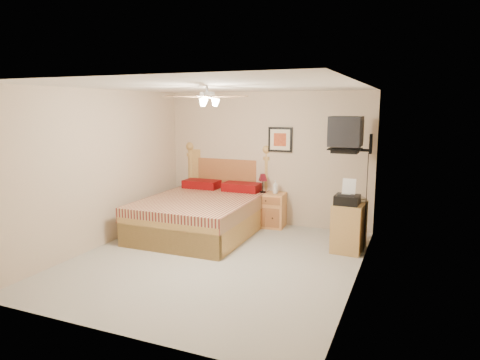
{
  "coord_description": "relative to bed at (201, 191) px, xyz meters",
  "views": [
    {
      "loc": [
        2.65,
        -5.39,
        2.23
      ],
      "look_at": [
        0.02,
        0.9,
        1.05
      ],
      "focal_mm": 32.0,
      "sensor_mm": 36.0,
      "label": 1
    }
  ],
  "objects": [
    {
      "name": "wall_front",
      "position": [
        0.82,
        -3.37,
        0.49
      ],
      "size": [
        4.0,
        0.04,
        2.5
      ],
      "primitive_type": "cube",
      "color": "tan",
      "rests_on": "ground"
    },
    {
      "name": "magazine_upper",
      "position": [
        2.55,
        0.31,
        0.03
      ],
      "size": [
        0.31,
        0.34,
        0.02
      ],
      "primitive_type": "imported",
      "rotation": [
        0.0,
        0.0,
        0.5
      ],
      "color": "gray",
      "rests_on": "magazine_lower"
    },
    {
      "name": "wall_tv",
      "position": [
        2.57,
        0.22,
        1.05
      ],
      "size": [
        0.56,
        0.46,
        0.58
      ],
      "primitive_type": null,
      "color": "black",
      "rests_on": "wall_right"
    },
    {
      "name": "nightstand",
      "position": [
        0.96,
        0.88,
        -0.44
      ],
      "size": [
        0.62,
        0.48,
        0.64
      ],
      "primitive_type": "cube",
      "rotation": [
        0.0,
        0.0,
        0.07
      ],
      "color": "#C78849",
      "rests_on": "ground"
    },
    {
      "name": "lotion_bottle",
      "position": [
        1.08,
        0.89,
        0.0
      ],
      "size": [
        0.12,
        0.12,
        0.25
      ],
      "primitive_type": "imported",
      "rotation": [
        0.0,
        0.0,
        -0.35
      ],
      "color": "silver",
      "rests_on": "nightstand"
    },
    {
      "name": "fax_machine",
      "position": [
        2.52,
        -0.01,
        0.18
      ],
      "size": [
        0.37,
        0.39,
        0.38
      ],
      "primitive_type": null,
      "rotation": [
        0.0,
        0.0,
        -0.03
      ],
      "color": "black",
      "rests_on": "dresser"
    },
    {
      "name": "bed",
      "position": [
        0.0,
        0.0,
        0.0
      ],
      "size": [
        1.81,
        2.37,
        1.52
      ],
      "primitive_type": null,
      "rotation": [
        0.0,
        0.0,
        0.01
      ],
      "color": "#A57E40",
      "rests_on": "ground"
    },
    {
      "name": "wall_back",
      "position": [
        0.82,
        1.13,
        0.49
      ],
      "size": [
        4.0,
        0.04,
        2.5
      ],
      "primitive_type": "cube",
      "color": "tan",
      "rests_on": "ground"
    },
    {
      "name": "table_lamp",
      "position": [
        0.83,
        0.91,
        0.05
      ],
      "size": [
        0.22,
        0.22,
        0.35
      ],
      "primitive_type": null,
      "rotation": [
        0.0,
        0.0,
        -0.18
      ],
      "color": "#550B15",
      "rests_on": "nightstand"
    },
    {
      "name": "wall_right",
      "position": [
        2.82,
        -1.12,
        0.49
      ],
      "size": [
        0.04,
        4.5,
        2.5
      ],
      "primitive_type": "cube",
      "color": "tan",
      "rests_on": "ground"
    },
    {
      "name": "ceiling",
      "position": [
        0.82,
        -1.12,
        1.74
      ],
      "size": [
        4.0,
        4.5,
        0.04
      ],
      "primitive_type": "cube",
      "color": "white",
      "rests_on": "ground"
    },
    {
      "name": "ceiling_fan",
      "position": [
        0.82,
        -1.32,
        1.6
      ],
      "size": [
        1.14,
        1.14,
        0.28
      ],
      "primitive_type": null,
      "color": "white",
      "rests_on": "ceiling"
    },
    {
      "name": "framed_picture",
      "position": [
        1.09,
        1.11,
        0.86
      ],
      "size": [
        0.46,
        0.04,
        0.46
      ],
      "primitive_type": "cube",
      "color": "black",
      "rests_on": "wall_back"
    },
    {
      "name": "magazine_lower",
      "position": [
        2.54,
        0.3,
        0.01
      ],
      "size": [
        0.26,
        0.32,
        0.03
      ],
      "primitive_type": "imported",
      "rotation": [
        0.0,
        0.0,
        0.12
      ],
      "color": "tan",
      "rests_on": "dresser"
    },
    {
      "name": "wall_left",
      "position": [
        -1.18,
        -1.12,
        0.49
      ],
      "size": [
        0.04,
        4.5,
        2.5
      ],
      "primitive_type": "cube",
      "color": "tan",
      "rests_on": "ground"
    },
    {
      "name": "floor",
      "position": [
        0.82,
        -1.12,
        -0.76
      ],
      "size": [
        4.5,
        4.5,
        0.0
      ],
      "primitive_type": "plane",
      "color": "gray",
      "rests_on": "ground"
    },
    {
      "name": "dresser",
      "position": [
        2.55,
        0.1,
        -0.38
      ],
      "size": [
        0.48,
        0.67,
        0.75
      ],
      "primitive_type": "cube",
      "rotation": [
        0.0,
        0.0,
        -0.06
      ],
      "color": "#9F6F3C",
      "rests_on": "ground"
    }
  ]
}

